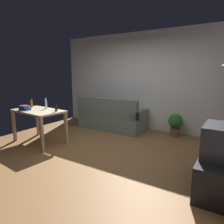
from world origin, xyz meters
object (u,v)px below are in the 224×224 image
at_px(desk, 39,115).
at_px(potted_plant, 175,123).
at_px(couch, 111,119).
at_px(bottle_dark, 56,107).
at_px(book_stack, 25,108).
at_px(bottle_clear, 46,104).
at_px(bottle_amber, 32,104).
at_px(tv_stand, 216,173).
at_px(tv, 220,141).

distance_m(desk, potted_plant, 3.33).
height_order(couch, bottle_dark, bottle_dark).
bearing_deg(couch, bottle_dark, 78.51).
bearing_deg(potted_plant, book_stack, -140.65).
distance_m(desk, bottle_clear, 0.32).
bearing_deg(bottle_amber, tv_stand, -2.09).
bearing_deg(bottle_dark, desk, -166.22).
relative_size(desk, bottle_clear, 4.85).
height_order(desk, book_stack, book_stack).
height_order(potted_plant, bottle_amber, bottle_amber).
relative_size(bottle_amber, bottle_dark, 1.00).
bearing_deg(tv_stand, book_stack, 92.38).
xyz_separation_m(tv, potted_plant, (-1.14, 2.13, -0.37)).
bearing_deg(bottle_dark, tv_stand, -1.92).
bearing_deg(book_stack, couch, 61.53).
distance_m(potted_plant, bottle_amber, 3.61).
bearing_deg(bottle_dark, bottle_clear, 166.52).
bearing_deg(bottle_clear, tv_stand, -3.38).
bearing_deg(potted_plant, tv, -61.93).
bearing_deg(potted_plant, bottle_clear, -142.82).
relative_size(couch, tv, 3.13).
bearing_deg(potted_plant, desk, -139.84).
xyz_separation_m(bottle_dark, book_stack, (-0.73, -0.27, -0.04)).
bearing_deg(desk, bottle_clear, 93.61).
relative_size(tv_stand, tv, 1.83).
xyz_separation_m(desk, bottle_clear, (0.01, 0.22, 0.22)).
xyz_separation_m(potted_plant, bottle_clear, (-2.52, -1.91, 0.54)).
bearing_deg(book_stack, desk, 30.60).
height_order(tv, bottle_amber, bottle_amber).
height_order(desk, bottle_clear, bottle_clear).
bearing_deg(book_stack, tv, 2.38).
xyz_separation_m(potted_plant, book_stack, (-2.80, -2.29, 0.48)).
bearing_deg(tv, bottle_dark, 88.09).
bearing_deg(book_stack, bottle_amber, 119.03).
distance_m(tv, bottle_dark, 3.21).
height_order(desk, bottle_dark, bottle_dark).
bearing_deg(couch, tv, 147.56).
distance_m(couch, tv, 3.41).
bearing_deg(desk, couch, 71.54).
bearing_deg(tv, tv_stand, 90.00).
height_order(potted_plant, bottle_clear, bottle_clear).
bearing_deg(couch, tv_stand, 147.52).
height_order(tv_stand, tv, tv).
relative_size(bottle_clear, book_stack, 0.97).
bearing_deg(bottle_amber, bottle_clear, 8.37).
bearing_deg(desk, tv_stand, 5.52).
bearing_deg(desk, book_stack, -143.97).
bearing_deg(bottle_clear, bottle_dark, -13.48).
distance_m(tv_stand, desk, 3.69).
relative_size(couch, bottle_amber, 9.10).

